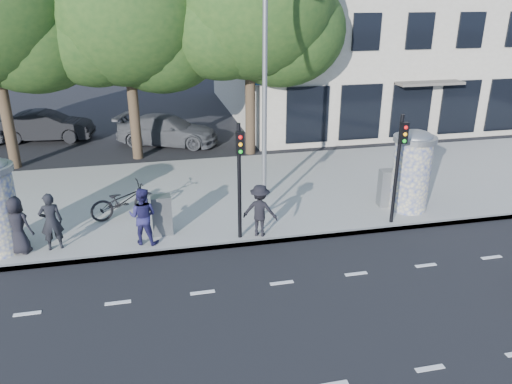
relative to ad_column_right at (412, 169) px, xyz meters
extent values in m
plane|color=black|center=(-5.20, -4.70, -1.54)|extent=(120.00, 120.00, 0.00)
cube|color=gray|center=(-5.20, 2.80, -1.46)|extent=(40.00, 8.00, 0.15)
cube|color=slate|center=(-5.20, -1.15, -1.46)|extent=(40.00, 0.10, 0.16)
cube|color=silver|center=(-5.20, -3.30, -1.53)|extent=(32.00, 0.12, 0.01)
cylinder|color=beige|center=(0.00, 0.00, -0.24)|extent=(1.20, 1.20, 2.30)
cylinder|color=slate|center=(0.00, 0.00, 0.99)|extent=(1.36, 1.36, 0.16)
ellipsoid|color=slate|center=(0.00, 0.00, 1.07)|extent=(1.10, 1.10, 0.38)
cylinder|color=black|center=(-5.80, -0.85, 0.31)|extent=(0.11, 0.11, 3.40)
cube|color=black|center=(-5.80, -1.03, 1.51)|extent=(0.22, 0.14, 0.62)
cylinder|color=black|center=(-1.00, -0.85, 0.31)|extent=(0.11, 0.11, 3.40)
cube|color=black|center=(-1.00, -1.03, 1.51)|extent=(0.22, 0.14, 0.62)
cylinder|color=slate|center=(-4.40, 2.00, 2.61)|extent=(0.16, 0.16, 8.00)
cylinder|color=#38281C|center=(-13.70, 7.80, 0.82)|extent=(0.44, 0.44, 4.73)
cylinder|color=#38281C|center=(-8.70, 8.00, 0.67)|extent=(0.44, 0.44, 4.41)
ellipsoid|color=#1E3F17|center=(-8.70, 8.00, 4.54)|extent=(6.80, 6.80, 5.78)
cylinder|color=#38281C|center=(-3.70, 7.60, 0.76)|extent=(0.44, 0.44, 4.59)
ellipsoid|color=#1E3F17|center=(-3.70, 7.60, 4.79)|extent=(7.00, 7.00, 5.95)
cube|color=#AFA592|center=(6.80, 15.30, 4.46)|extent=(20.00, 15.00, 12.00)
cube|color=black|center=(6.80, 7.75, 0.06)|extent=(18.00, 0.10, 2.60)
cube|color=#59544C|center=(4.80, 7.40, 1.36)|extent=(3.20, 0.90, 0.12)
cube|color=#194C8C|center=(-2.70, 7.75, 1.66)|extent=(1.60, 0.06, 0.30)
imported|color=black|center=(-11.84, -0.46, -0.57)|extent=(0.94, 0.79, 1.64)
imported|color=black|center=(-10.97, -0.43, -0.56)|extent=(0.67, 0.51, 1.66)
imported|color=#211F4E|center=(-8.52, -0.61, -0.56)|extent=(0.97, 0.86, 1.66)
imported|color=black|center=(-5.20, -0.84, -0.60)|extent=(1.16, 0.95, 1.57)
imported|color=black|center=(-9.12, 1.36, -0.84)|extent=(1.35, 2.21, 1.10)
cube|color=#5D6061|center=(-7.98, -0.13, -0.79)|extent=(0.58, 0.43, 1.20)
cube|color=slate|center=(-0.55, 0.38, -0.77)|extent=(0.64, 0.49, 1.24)
imported|color=black|center=(-13.06, 11.88, -0.81)|extent=(2.04, 4.57, 1.46)
imported|color=#4A4C51|center=(-7.27, 9.89, -0.84)|extent=(3.64, 5.21, 1.40)
camera|label=1|loc=(-8.18, -13.70, 5.24)|focal=35.00mm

